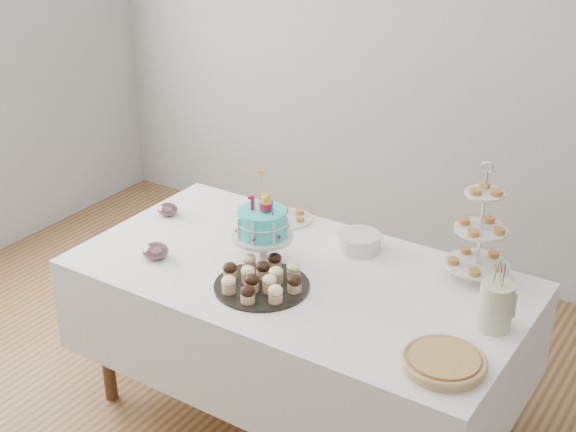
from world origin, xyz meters
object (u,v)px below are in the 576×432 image
Objects in this scene: birthday_cake at (263,237)px; jam_bowl_a at (156,251)px; plate_stack at (359,242)px; cupcake_tray at (262,278)px; pie at (444,362)px; tiered_stand at (481,230)px; pastry_plate at (288,217)px; table at (298,317)px; jam_bowl_b at (168,210)px; utensil_pitcher at (496,304)px.

jam_bowl_a is at bearing -164.19° from birthday_cake.
birthday_cake reaches higher than plate_stack.
plate_stack is (0.17, 0.51, -0.01)m from cupcake_tray.
jam_bowl_a is at bearing 177.58° from pie.
pastry_plate is (-0.95, 0.02, -0.20)m from tiered_stand.
jam_bowl_b reaches higher than table.
birthday_cake is at bearing -10.77° from jam_bowl_b.
cupcake_tray is 0.54m from plate_stack.
pastry_plate is at bearing 147.71° from pie.
utensil_pitcher is (0.72, -0.27, 0.06)m from plate_stack.
plate_stack is 0.85× the size of pastry_plate.
tiered_stand is at bearing 101.99° from pie.
jam_bowl_b is at bearing 171.29° from table.
jam_bowl_a reaches higher than jam_bowl_b.
cupcake_tray is 0.93m from utensil_pitcher.
utensil_pitcher reaches higher than pie.
jam_bowl_a is at bearing -141.79° from plate_stack.
table is 0.39m from birthday_cake.
jam_bowl_b is 0.35× the size of utensil_pitcher.
birthday_cake is at bearing 30.49° from jam_bowl_a.
jam_bowl_b is (-0.77, 0.31, -0.02)m from cupcake_tray.
pastry_plate is at bearing 92.96° from birthday_cake.
jam_bowl_b is at bearing -170.37° from tiered_stand.
jam_bowl_b is at bearing -152.34° from pastry_plate.
birthday_cake is 0.66m from jam_bowl_b.
plate_stack is at bearing 31.80° from birthday_cake.
utensil_pitcher is (0.06, 0.34, 0.07)m from pie.
cupcake_tray is 0.76× the size of tiered_stand.
tiered_stand is at bearing -1.39° from pastry_plate.
tiered_stand is at bearing 108.08° from utensil_pitcher.
birthday_cake is at bearing -72.35° from pastry_plate.
table is at bearing 73.16° from cupcake_tray.
table is at bearing -52.24° from pastry_plate.
table is 16.67× the size of jam_bowl_a.
pie is 3.03× the size of jam_bowl_b.
tiered_stand is 1.81× the size of utensil_pitcher.
birthday_cake is 0.48m from jam_bowl_a.
birthday_cake reaches higher than table.
plate_stack is at bearing 69.98° from table.
utensil_pitcher reaches higher than table.
plate_stack is at bearing 137.45° from pie.
birthday_cake is 3.56× the size of jam_bowl_a.
plate_stack is (-0.67, 0.61, 0.01)m from pie.
cupcake_tray is 1.38× the size of utensil_pitcher.
plate_stack is 1.95× the size of jam_bowl_b.
jam_bowl_a is (-0.40, -0.24, -0.08)m from birthday_cake.
tiered_stand is 0.56m from plate_stack.
cupcake_tray is at bearing -66.66° from pastry_plate.
jam_bowl_b is at bearing 123.94° from jam_bowl_a.
plate_stack is 0.97m from jam_bowl_b.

